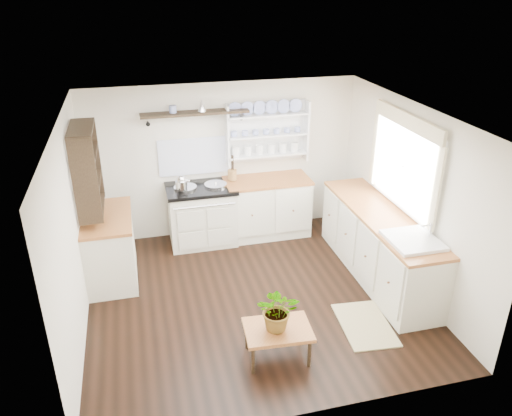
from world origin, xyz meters
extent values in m
cube|color=black|center=(0.00, 0.00, 0.00)|extent=(4.00, 3.80, 0.01)
cube|color=beige|center=(0.00, 1.90, 1.15)|extent=(4.00, 0.02, 2.30)
cube|color=beige|center=(2.00, 0.00, 1.15)|extent=(0.02, 3.80, 2.30)
cube|color=beige|center=(-2.00, 0.00, 1.15)|extent=(0.02, 3.80, 2.30)
cube|color=white|center=(0.00, 0.00, 2.30)|extent=(4.00, 3.80, 0.01)
cube|color=white|center=(1.96, 0.15, 1.50)|extent=(0.04, 1.40, 1.00)
cube|color=white|center=(1.94, 0.15, 1.50)|extent=(0.02, 1.50, 1.10)
cube|color=beige|center=(1.92, 0.15, 2.08)|extent=(0.04, 1.55, 0.18)
cube|color=beige|center=(-0.40, 1.57, 0.42)|extent=(0.95, 0.62, 0.84)
cube|color=black|center=(-0.40, 1.57, 0.86)|extent=(0.99, 0.66, 0.05)
cylinder|color=silver|center=(-0.62, 1.57, 0.90)|extent=(0.32, 0.32, 0.03)
cylinder|color=silver|center=(-0.18, 1.57, 0.90)|extent=(0.32, 0.32, 0.03)
cylinder|color=silver|center=(-0.40, 1.22, 0.74)|extent=(0.86, 0.02, 0.02)
cube|color=silver|center=(0.60, 1.60, 0.44)|extent=(1.25, 0.60, 0.88)
cube|color=brown|center=(0.60, 1.60, 0.88)|extent=(1.27, 0.63, 0.04)
cube|color=silver|center=(1.70, 0.10, 0.44)|extent=(0.60, 2.40, 0.88)
cube|color=brown|center=(1.70, 0.10, 0.88)|extent=(0.62, 2.43, 0.04)
cube|color=white|center=(1.70, -0.65, 0.80)|extent=(0.55, 0.60, 0.28)
cylinder|color=silver|center=(1.90, -0.65, 1.00)|extent=(0.02, 0.02, 0.22)
cube|color=silver|center=(-1.70, 0.90, 0.44)|extent=(0.60, 1.10, 0.88)
cube|color=brown|center=(-1.70, 0.90, 0.88)|extent=(0.62, 1.13, 0.04)
cube|color=white|center=(0.65, 1.88, 1.55)|extent=(1.20, 0.03, 0.90)
cube|color=white|center=(0.65, 1.79, 1.55)|extent=(1.20, 0.22, 0.02)
cylinder|color=navy|center=(0.65, 1.80, 1.82)|extent=(0.20, 0.02, 0.20)
cube|color=black|center=(-0.40, 1.77, 1.92)|extent=(1.50, 0.24, 0.04)
cone|color=black|center=(-1.05, 1.84, 1.81)|extent=(0.06, 0.20, 0.06)
cone|color=black|center=(0.25, 1.84, 1.81)|extent=(0.06, 0.20, 0.06)
cube|color=black|center=(-1.84, 0.90, 1.55)|extent=(0.28, 0.80, 1.05)
cylinder|color=brown|center=(0.09, 1.68, 0.99)|extent=(0.13, 0.13, 0.15)
cube|color=brown|center=(-0.02, -1.11, 0.35)|extent=(0.71, 0.53, 0.04)
cylinder|color=black|center=(-0.33, -1.28, 0.17)|extent=(0.04, 0.04, 0.33)
cylinder|color=black|center=(-0.30, -0.90, 0.17)|extent=(0.04, 0.04, 0.33)
cylinder|color=black|center=(0.25, -1.32, 0.17)|extent=(0.04, 0.04, 0.33)
cylinder|color=black|center=(0.28, -0.94, 0.17)|extent=(0.04, 0.04, 0.33)
imported|color=#3F7233|center=(-0.02, -1.11, 0.61)|extent=(0.51, 0.47, 0.47)
cube|color=#8B7F51|center=(1.10, -0.86, 0.01)|extent=(0.62, 0.89, 0.02)
camera|label=1|loc=(-1.24, -5.03, 3.65)|focal=35.00mm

